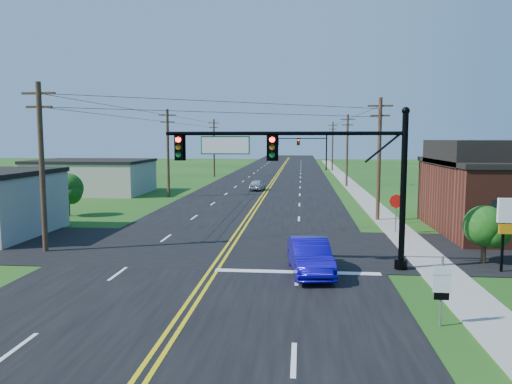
# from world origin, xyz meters

# --- Properties ---
(ground) EXTENTS (260.00, 260.00, 0.00)m
(ground) POSITION_xyz_m (0.00, 0.00, 0.00)
(ground) COLOR #154012
(ground) RESTS_ON ground
(road_main) EXTENTS (16.00, 220.00, 0.04)m
(road_main) POSITION_xyz_m (0.00, 50.00, 0.02)
(road_main) COLOR black
(road_main) RESTS_ON ground
(road_cross) EXTENTS (70.00, 10.00, 0.04)m
(road_cross) POSITION_xyz_m (0.00, 12.00, 0.02)
(road_cross) COLOR black
(road_cross) RESTS_ON ground
(sidewalk) EXTENTS (2.00, 160.00, 0.08)m
(sidewalk) POSITION_xyz_m (10.50, 40.00, 0.04)
(sidewalk) COLOR gray
(sidewalk) RESTS_ON ground
(signal_mast_main) EXTENTS (11.30, 0.60, 7.48)m
(signal_mast_main) POSITION_xyz_m (4.34, 8.00, 4.75)
(signal_mast_main) COLOR black
(signal_mast_main) RESTS_ON ground
(signal_mast_far) EXTENTS (10.98, 0.60, 7.48)m
(signal_mast_far) POSITION_xyz_m (4.44, 80.00, 4.55)
(signal_mast_far) COLOR black
(signal_mast_far) RESTS_ON ground
(cream_bldg_far) EXTENTS (12.20, 9.20, 3.70)m
(cream_bldg_far) POSITION_xyz_m (-19.00, 38.00, 1.86)
(cream_bldg_far) COLOR beige
(cream_bldg_far) RESTS_ON ground
(utility_pole_left_a) EXTENTS (1.80, 0.28, 9.00)m
(utility_pole_left_a) POSITION_xyz_m (-9.50, 10.00, 4.72)
(utility_pole_left_a) COLOR #362018
(utility_pole_left_a) RESTS_ON ground
(utility_pole_left_b) EXTENTS (1.80, 0.28, 9.00)m
(utility_pole_left_b) POSITION_xyz_m (-9.50, 35.00, 4.72)
(utility_pole_left_b) COLOR #362018
(utility_pole_left_b) RESTS_ON ground
(utility_pole_left_c) EXTENTS (1.80, 0.28, 9.00)m
(utility_pole_left_c) POSITION_xyz_m (-9.50, 62.00, 4.72)
(utility_pole_left_c) COLOR #362018
(utility_pole_left_c) RESTS_ON ground
(utility_pole_right_a) EXTENTS (1.80, 0.28, 9.00)m
(utility_pole_right_a) POSITION_xyz_m (9.80, 22.00, 4.72)
(utility_pole_right_a) COLOR #362018
(utility_pole_right_a) RESTS_ON ground
(utility_pole_right_b) EXTENTS (1.80, 0.28, 9.00)m
(utility_pole_right_b) POSITION_xyz_m (9.80, 48.00, 4.72)
(utility_pole_right_b) COLOR #362018
(utility_pole_right_b) RESTS_ON ground
(utility_pole_right_c) EXTENTS (1.80, 0.28, 9.00)m
(utility_pole_right_c) POSITION_xyz_m (9.80, 78.00, 4.72)
(utility_pole_right_c) COLOR #362018
(utility_pole_right_c) RESTS_ON ground
(tree_right_back) EXTENTS (3.00, 3.00, 4.10)m
(tree_right_back) POSITION_xyz_m (16.00, 26.00, 2.60)
(tree_right_back) COLOR #362018
(tree_right_back) RESTS_ON ground
(shrub_corner) EXTENTS (2.00, 2.00, 2.86)m
(shrub_corner) POSITION_xyz_m (13.00, 9.50, 1.85)
(shrub_corner) COLOR #362018
(shrub_corner) RESTS_ON ground
(tree_left) EXTENTS (2.40, 2.40, 3.37)m
(tree_left) POSITION_xyz_m (-14.00, 22.00, 2.16)
(tree_left) COLOR #362018
(tree_left) RESTS_ON ground
(blue_car) EXTENTS (2.21, 4.87, 1.55)m
(blue_car) POSITION_xyz_m (4.57, 6.85, 0.78)
(blue_car) COLOR #1007A5
(blue_car) RESTS_ON ground
(distant_car) EXTENTS (1.86, 3.75, 1.23)m
(distant_car) POSITION_xyz_m (-0.94, 42.34, 0.61)
(distant_car) COLOR silver
(distant_car) RESTS_ON ground
(route_sign) EXTENTS (0.58, 0.10, 2.32)m
(route_sign) POSITION_xyz_m (8.71, 0.97, 1.35)
(route_sign) COLOR slate
(route_sign) RESTS_ON ground
(stop_sign) EXTENTS (0.90, 0.10, 2.53)m
(stop_sign) POSITION_xyz_m (10.19, 16.98, 1.82)
(stop_sign) COLOR slate
(stop_sign) RESTS_ON ground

